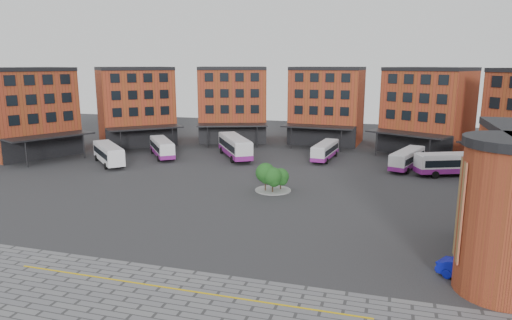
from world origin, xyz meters
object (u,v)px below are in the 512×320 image
(bus_e, at_px, (407,159))
(bus_f, at_px, (456,163))
(bus_d, at_px, (325,151))
(bus_b, at_px, (162,147))
(tree_island, at_px, (272,177))
(bus_a, at_px, (108,153))
(bus_c, at_px, (235,146))
(blue_car, at_px, (471,272))

(bus_e, height_order, bus_f, bus_f)
(bus_d, bearing_deg, bus_e, -8.27)
(bus_f, bearing_deg, bus_b, -113.45)
(tree_island, height_order, bus_d, tree_island)
(bus_a, relative_size, bus_e, 0.93)
(bus_d, xyz_separation_m, bus_f, (18.81, -5.62, 0.22))
(bus_c, relative_size, bus_e, 1.17)
(tree_island, bearing_deg, bus_f, 34.02)
(bus_c, bearing_deg, bus_e, -33.99)
(bus_a, xyz_separation_m, bus_e, (43.96, 9.68, -0.28))
(bus_f, distance_m, blue_car, 33.87)
(tree_island, relative_size, bus_b, 0.45)
(tree_island, distance_m, bus_c, 21.12)
(bus_e, xyz_separation_m, bus_f, (6.32, -2.44, 0.18))
(bus_b, bearing_deg, bus_f, -37.70)
(bus_c, xyz_separation_m, bus_d, (14.48, 2.64, -0.40))
(bus_b, height_order, bus_e, bus_b)
(bus_d, distance_m, bus_e, 12.89)
(bus_c, xyz_separation_m, bus_e, (26.97, -0.54, -0.37))
(tree_island, distance_m, blue_car, 26.92)
(bus_b, xyz_separation_m, bus_c, (11.75, 2.89, 0.29))
(tree_island, relative_size, bus_f, 0.39)
(tree_island, xyz_separation_m, bus_c, (-11.00, 18.02, 0.04))
(tree_island, height_order, bus_a, tree_island)
(bus_a, bearing_deg, bus_b, 8.21)
(bus_a, height_order, bus_e, bus_a)
(bus_c, height_order, bus_d, bus_c)
(bus_a, bearing_deg, tree_island, -61.79)
(bus_e, bearing_deg, bus_b, -157.76)
(tree_island, distance_m, bus_f, 26.89)
(bus_d, bearing_deg, blue_car, -62.03)
(bus_c, bearing_deg, bus_d, -22.51)
(bus_c, distance_m, bus_f, 33.42)
(bus_f, bearing_deg, bus_c, -118.45)
(bus_b, height_order, bus_d, bus_b)
(tree_island, relative_size, bus_d, 0.44)
(tree_island, distance_m, bus_e, 23.68)
(bus_d, distance_m, blue_car, 42.43)
(tree_island, bearing_deg, bus_a, 164.41)
(tree_island, xyz_separation_m, bus_f, (22.29, 15.04, -0.15))
(bus_e, height_order, blue_car, bus_e)
(bus_b, bearing_deg, blue_car, -76.36)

